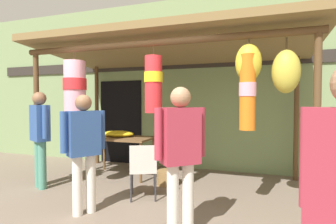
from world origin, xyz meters
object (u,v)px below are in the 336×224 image
(display_table, at_px, (121,141))
(vendor_in_orange, at_px, (84,144))
(flower_heap_on_table, at_px, (119,134))
(wicker_basket_by_table, at_px, (168,178))
(folding_chair, at_px, (143,167))
(shopper_by_bananas, at_px, (180,149))
(passerby_at_right, at_px, (40,131))

(display_table, xyz_separation_m, vendor_in_orange, (0.44, -1.77, 0.23))
(flower_heap_on_table, relative_size, wicker_basket_by_table, 1.67)
(flower_heap_on_table, distance_m, vendor_in_orange, 1.90)
(display_table, relative_size, folding_chair, 1.51)
(display_table, xyz_separation_m, folding_chair, (0.97, -1.05, -0.19))
(folding_chair, bearing_deg, wicker_basket_by_table, 81.96)
(flower_heap_on_table, relative_size, shopper_by_bananas, 0.40)
(folding_chair, bearing_deg, display_table, 132.75)
(flower_heap_on_table, xyz_separation_m, passerby_at_right, (-0.86, -1.18, 0.14))
(display_table, relative_size, flower_heap_on_table, 1.92)
(flower_heap_on_table, distance_m, wicker_basket_by_table, 1.40)
(passerby_at_right, bearing_deg, wicker_basket_by_table, 23.63)
(wicker_basket_by_table, relative_size, shopper_by_bananas, 0.24)
(wicker_basket_by_table, bearing_deg, folding_chair, -98.04)
(flower_heap_on_table, relative_size, passerby_at_right, 0.40)
(vendor_in_orange, bearing_deg, shopper_by_bananas, -7.29)
(folding_chair, xyz_separation_m, passerby_at_right, (-1.91, -0.07, 0.48))
(flower_heap_on_table, relative_size, vendor_in_orange, 0.42)
(display_table, xyz_separation_m, wicker_basket_by_table, (1.09, -0.24, -0.57))
(display_table, distance_m, wicker_basket_by_table, 1.25)
(wicker_basket_by_table, distance_m, shopper_by_bananas, 2.04)
(flower_heap_on_table, bearing_deg, vendor_in_orange, -74.23)
(display_table, xyz_separation_m, shopper_by_bananas, (1.82, -1.95, 0.27))
(display_table, bearing_deg, vendor_in_orange, -76.02)
(wicker_basket_by_table, distance_m, vendor_in_orange, 1.84)
(wicker_basket_by_table, bearing_deg, shopper_by_bananas, -66.77)
(display_table, distance_m, shopper_by_bananas, 2.68)
(flower_heap_on_table, bearing_deg, passerby_at_right, -125.95)
(wicker_basket_by_table, bearing_deg, passerby_at_right, -156.37)
(folding_chair, distance_m, passerby_at_right, 1.97)
(flower_heap_on_table, bearing_deg, wicker_basket_by_table, -14.48)
(flower_heap_on_table, xyz_separation_m, vendor_in_orange, (0.52, -1.83, 0.09))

